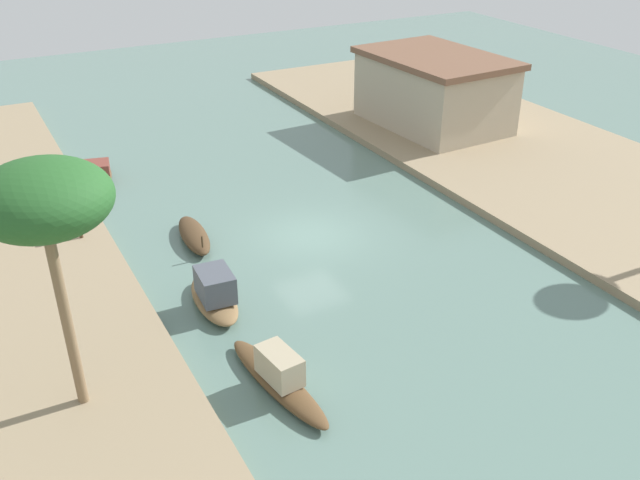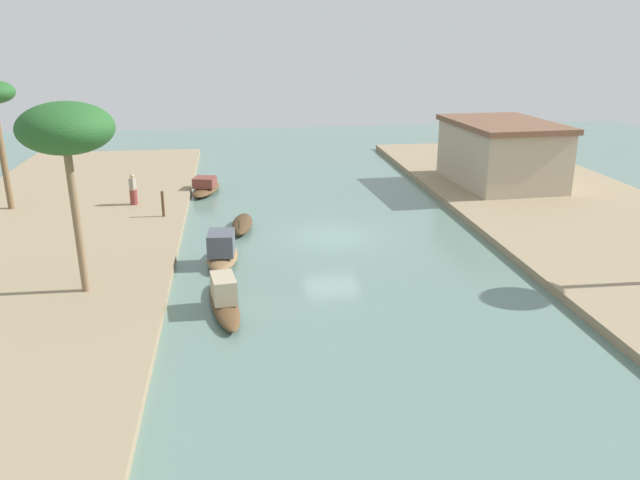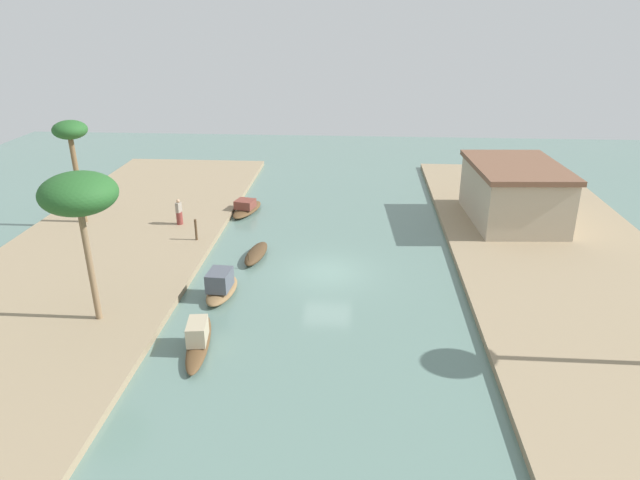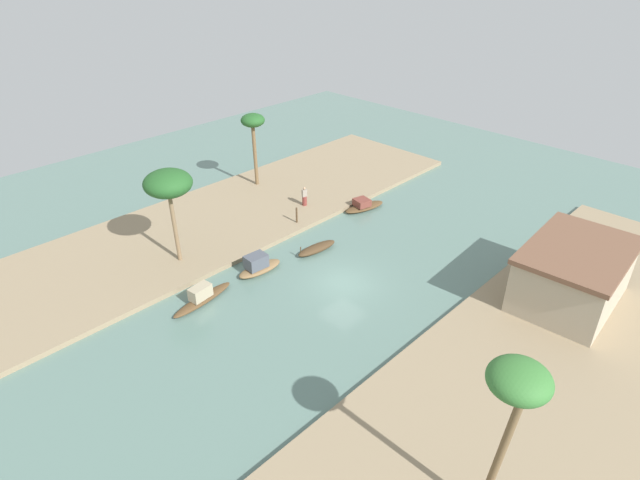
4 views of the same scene
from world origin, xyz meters
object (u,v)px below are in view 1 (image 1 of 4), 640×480
at_px(sampan_upstream_small, 215,294).
at_px(riverside_building, 434,90).
at_px(mooring_post, 79,222).
at_px(sampan_midstream, 194,235).
at_px(sampan_near_left_bank, 279,376).
at_px(palm_tree_left_far, 44,202).
at_px(sampan_foreground, 97,174).
at_px(person_on_near_bank, 19,205).

relative_size(sampan_upstream_small, riverside_building, 0.41).
xyz_separation_m(sampan_upstream_small, mooring_post, (-6.23, -2.86, 0.44)).
bearing_deg(mooring_post, sampan_midstream, 66.74).
bearing_deg(sampan_midstream, sampan_near_left_bank, 1.19).
bearing_deg(palm_tree_left_far, sampan_midstream, 143.78).
bearing_deg(sampan_foreground, sampan_midstream, 27.48).
relative_size(sampan_near_left_bank, palm_tree_left_far, 0.71).
bearing_deg(sampan_upstream_small, sampan_midstream, 173.08).
distance_m(sampan_midstream, mooring_post, 4.14).
bearing_deg(mooring_post, sampan_upstream_small, 24.65).
distance_m(person_on_near_bank, riverside_building, 20.78).
bearing_deg(sampan_near_left_bank, sampan_foreground, 176.31).
bearing_deg(sampan_near_left_bank, riverside_building, 126.46).
relative_size(sampan_near_left_bank, mooring_post, 3.68).
xyz_separation_m(sampan_foreground, sampan_upstream_small, (12.03, 1.02, 0.17)).
bearing_deg(sampan_midstream, palm_tree_left_far, -30.10).
bearing_deg(sampan_upstream_small, sampan_foreground, -171.14).
bearing_deg(sampan_near_left_bank, sampan_upstream_small, 173.69).
height_order(sampan_upstream_small, sampan_midstream, sampan_upstream_small).
xyz_separation_m(sampan_near_left_bank, sampan_midstream, (-9.18, 0.79, -0.15)).
relative_size(sampan_foreground, mooring_post, 3.09).
relative_size(sampan_foreground, sampan_upstream_small, 1.17).
height_order(sampan_upstream_small, palm_tree_left_far, palm_tree_left_far).
distance_m(sampan_foreground, sampan_upstream_small, 12.07).
bearing_deg(riverside_building, mooring_post, -79.77).
relative_size(person_on_near_bank, mooring_post, 1.29).
distance_m(sampan_near_left_bank, palm_tree_left_far, 7.47).
xyz_separation_m(sampan_near_left_bank, mooring_post, (-10.79, -2.96, 0.55)).
distance_m(sampan_foreground, sampan_midstream, 7.65).
bearing_deg(palm_tree_left_far, mooring_post, 168.65).
bearing_deg(sampan_foreground, sampan_near_left_bank, 16.88).
height_order(sampan_near_left_bank, riverside_building, riverside_building).
relative_size(sampan_near_left_bank, sampan_midstream, 1.38).
height_order(sampan_foreground, sampan_upstream_small, sampan_upstream_small).
height_order(sampan_upstream_small, person_on_near_bank, person_on_near_bank).
distance_m(sampan_foreground, mooring_post, 6.11).
bearing_deg(sampan_foreground, person_on_near_bank, -34.30).
bearing_deg(person_on_near_bank, palm_tree_left_far, 14.15).
relative_size(palm_tree_left_far, riverside_building, 0.81).
bearing_deg(sampan_midstream, sampan_upstream_small, -4.80).
height_order(sampan_upstream_small, mooring_post, mooring_post).
xyz_separation_m(person_on_near_bank, mooring_post, (2.51, 1.73, -0.04)).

